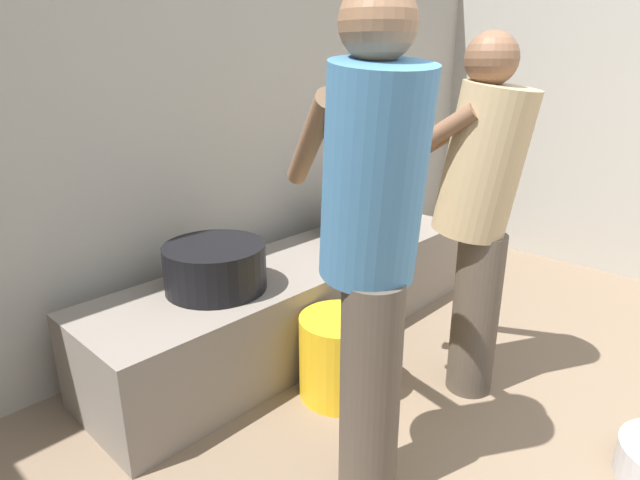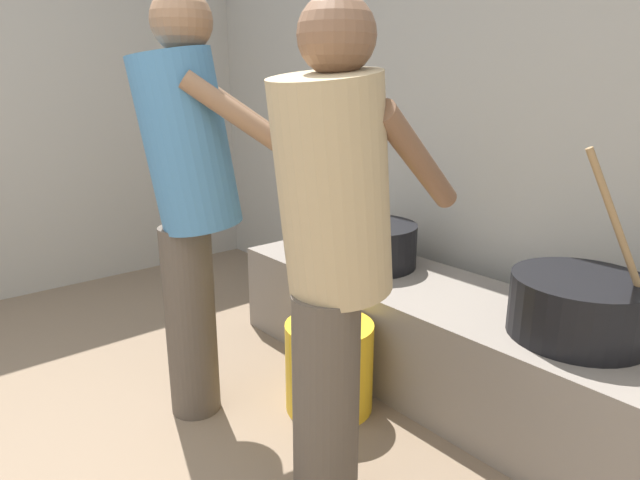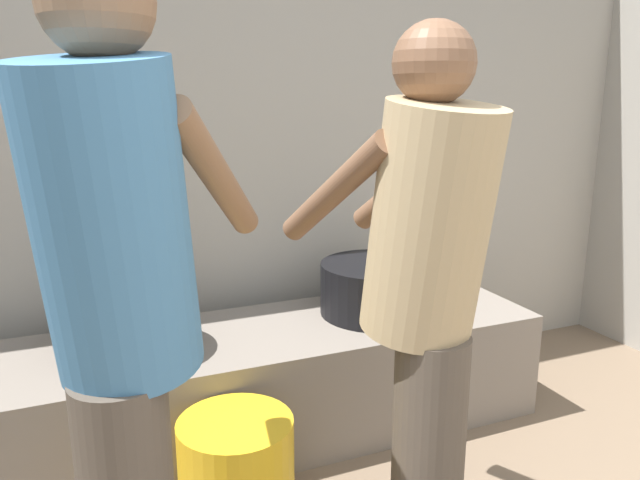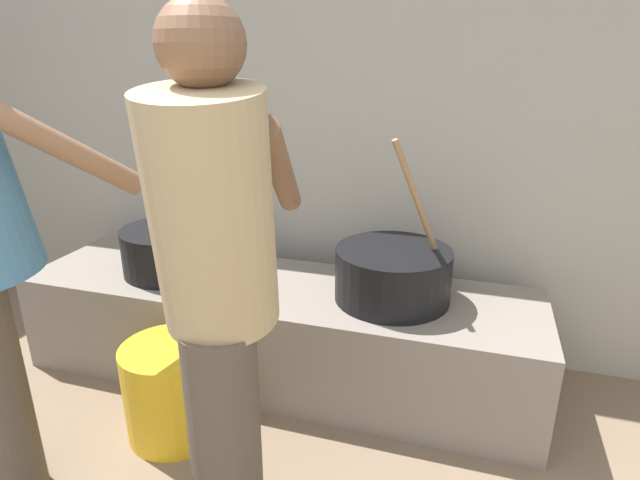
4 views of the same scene
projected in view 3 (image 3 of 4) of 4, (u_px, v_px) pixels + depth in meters
name	position (u px, v px, depth m)	size (l,w,h in m)	color
block_enclosure_rear	(187.00, 168.00, 2.63)	(4.98, 0.20, 2.09)	#9E998E
hearth_ledge	(262.00, 383.00, 2.41)	(2.28, 0.60, 0.45)	slate
cooking_pot_main	(376.00, 288.00, 2.54)	(0.47, 0.47, 0.67)	black
cooking_pot_secondary	(122.00, 324.00, 2.15)	(0.45, 0.45, 0.21)	black
cook_in_blue_shirt	(120.00, 305.00, 1.23)	(0.63, 0.74, 1.63)	#4C4238
cook_in_tan_shirt	(427.00, 285.00, 1.57)	(0.45, 0.70, 1.53)	#4C4238
bucket_yellow_plastic	(237.00, 475.00, 1.89)	(0.36, 0.36, 0.38)	gold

